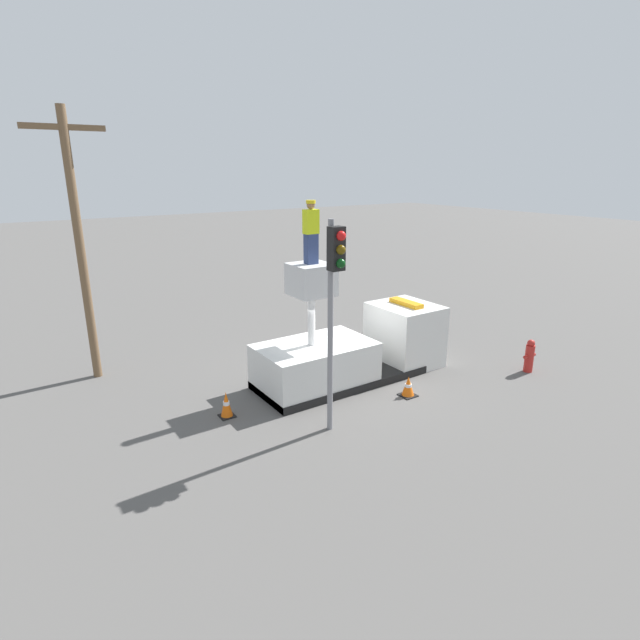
# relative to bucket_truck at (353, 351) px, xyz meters

# --- Properties ---
(ground_plane) EXTENTS (120.00, 120.00, 0.00)m
(ground_plane) POSITION_rel_bucket_truck_xyz_m (-0.50, 0.00, -0.89)
(ground_plane) COLOR #565451
(bucket_truck) EXTENTS (6.30, 2.20, 3.83)m
(bucket_truck) POSITION_rel_bucket_truck_xyz_m (0.00, 0.00, 0.00)
(bucket_truck) COLOR black
(bucket_truck) RESTS_ON ground
(worker) EXTENTS (0.40, 0.26, 1.75)m
(worker) POSITION_rel_bucket_truck_xyz_m (-1.57, 0.00, 3.81)
(worker) COLOR navy
(worker) RESTS_ON bucket_truck
(traffic_light_pole) EXTENTS (0.34, 0.57, 5.31)m
(traffic_light_pole) POSITION_rel_bucket_truck_xyz_m (-2.51, -2.44, 2.86)
(traffic_light_pole) COLOR gray
(traffic_light_pole) RESTS_ON ground
(fire_hydrant) EXTENTS (0.52, 0.28, 1.10)m
(fire_hydrant) POSITION_rel_bucket_truck_xyz_m (5.05, -2.84, -0.35)
(fire_hydrant) COLOR #B2231E
(fire_hydrant) RESTS_ON ground
(traffic_cone_rear) EXTENTS (0.40, 0.40, 0.72)m
(traffic_cone_rear) POSITION_rel_bucket_truck_xyz_m (-4.44, -0.23, -0.55)
(traffic_cone_rear) COLOR black
(traffic_cone_rear) RESTS_ON ground
(traffic_cone_curbside) EXTENTS (0.46, 0.46, 0.60)m
(traffic_cone_curbside) POSITION_rel_bucket_truck_xyz_m (0.50, -2.00, -0.61)
(traffic_cone_curbside) COLOR black
(traffic_cone_curbside) RESTS_ON ground
(utility_pole) EXTENTS (2.20, 0.26, 8.09)m
(utility_pole) POSITION_rel_bucket_truck_xyz_m (-6.78, 4.62, 3.47)
(utility_pole) COLOR brown
(utility_pole) RESTS_ON ground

